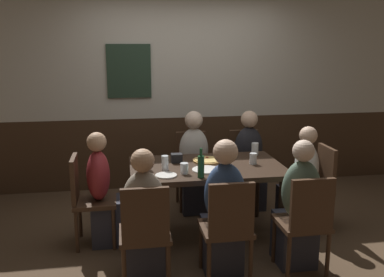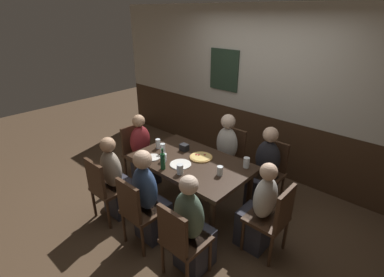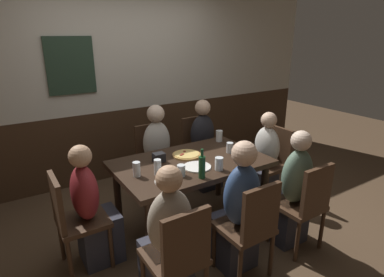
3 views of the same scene
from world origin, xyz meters
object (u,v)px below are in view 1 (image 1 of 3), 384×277
person_right_far (249,167)px  beer_glass_tall (165,164)px  chair_right_far (245,162)px  plate_white_large (206,170)px  person_left_near (144,225)px  chair_head_east (316,183)px  person_mid_far (194,169)px  chair_mid_near (228,225)px  condiment_caddy (177,158)px  chair_head_west (87,195)px  person_mid_near (223,217)px  person_right_near (297,214)px  pint_glass_amber (255,150)px  highball_clear (146,163)px  pint_glass_stout (253,159)px  chair_left_near (145,231)px  person_head_west (105,198)px  person_head_east (301,187)px  dining_table (206,174)px  beer_bottle_green (201,166)px  pint_glass_pale (225,169)px  plate_white_small (166,175)px  chair_mid_far (192,165)px  tumbler_short (184,169)px  pizza (207,160)px

person_right_far → beer_glass_tall: 1.40m
chair_right_far → plate_white_large: (-0.70, -1.04, 0.25)m
person_left_near → chair_head_east: bearing=21.5°
person_mid_far → chair_mid_near: bearing=-90.0°
chair_right_far → condiment_caddy: 1.22m
chair_head_west → chair_head_east: bearing=0.0°
person_mid_near → plate_white_large: (-0.04, 0.55, 0.25)m
chair_head_west → person_mid_far: 1.37m
person_right_near → pint_glass_amber: 1.10m
chair_head_east → person_right_near: bearing=-125.2°
person_right_far → highball_clear: person_right_far is taller
pint_glass_stout → plate_white_large: 0.52m
chair_left_near → person_head_west: bearing=111.2°
chair_mid_near → beer_glass_tall: (-0.42, 0.77, 0.31)m
chair_head_west → person_mid_near: person_mid_near is taller
person_head_east → condiment_caddy: size_ratio=9.98×
dining_table → chair_head_east: chair_head_east is taller
chair_right_far → chair_head_east: 1.01m
beer_bottle_green → pint_glass_pale: bearing=13.9°
person_right_near → beer_bottle_green: bearing=156.4°
person_left_near → pint_glass_pale: (0.76, 0.40, 0.32)m
chair_head_west → plate_white_small: size_ratio=4.43×
chair_mid_far → highball_clear: chair_mid_far is taller
person_head_west → tumbler_short: person_head_west is taller
person_mid_near → plate_white_large: bearing=93.8°
tumbler_short → beer_bottle_green: (0.13, -0.13, 0.06)m
pizza → beer_bottle_green: (-0.16, -0.52, 0.10)m
chair_head_west → chair_head_east: size_ratio=1.00×
person_head_west → pizza: (1.03, 0.14, 0.29)m
dining_table → chair_head_west: (-1.16, 0.00, -0.16)m
person_mid_near → chair_mid_far: bearing=90.0°
person_right_near → plate_white_large: person_right_near is taller
person_right_far → beer_bottle_green: bearing=-125.7°
person_head_east → pint_glass_pale: 1.01m
pint_glass_stout → person_head_west: bearing=178.9°
chair_head_east → condiment_caddy: (-1.44, 0.15, 0.29)m
person_left_near → condiment_caddy: 1.00m
chair_head_east → person_right_near: person_right_near is taller
chair_head_west → person_mid_far: (1.16, 0.72, -0.00)m
pint_glass_pale → person_left_near: bearing=-152.4°
chair_right_far → beer_glass_tall: size_ratio=6.11×
highball_clear → tumbler_short: size_ratio=1.31×
person_mid_far → tumbler_short: bearing=-105.0°
plate_white_small → person_right_far: bearing=42.5°
person_right_near → tumbler_short: bearing=152.5°
chair_left_near → condiment_caddy: bearing=69.8°
person_mid_far → tumbler_short: size_ratio=11.39×
person_left_near → pint_glass_stout: 1.36m
dining_table → person_mid_far: bearing=90.0°
chair_head_east → pint_glass_amber: size_ratio=6.82×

